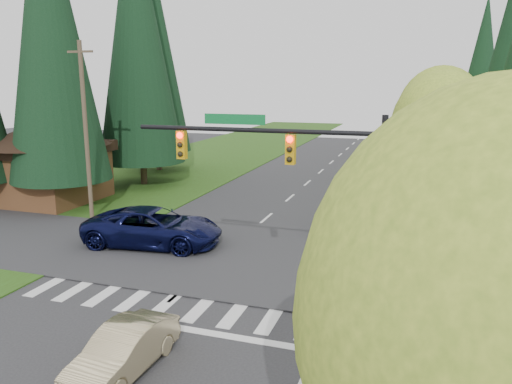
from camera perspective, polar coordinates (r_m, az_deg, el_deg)
The scene contains 30 objects.
ground at distance 16.15m, azimuth -15.98°, elevation -16.89°, with size 120.00×120.00×0.00m, color #28282B.
grass_east at distance 32.76m, azimuth 26.05°, elevation -2.55°, with size 14.00×110.00×0.06m, color #284311.
grass_west at distance 38.78m, azimuth -15.42°, elevation 0.44°, with size 14.00×110.00×0.06m, color #284311.
cross_street at distance 22.55m, azimuth -4.47°, elevation -7.80°, with size 120.00×8.00×0.10m, color #28282B.
sidewalk_east at distance 34.38m, azimuth 15.54°, elevation -1.00°, with size 1.80×80.00×0.13m, color gray.
curb_east at distance 34.43m, azimuth 14.13°, elevation -0.91°, with size 0.20×80.00×0.13m, color gray.
stone_wall_north at distance 42.14m, azimuth 18.46°, elevation 1.62°, with size 0.70×40.00×0.70m, color #4C4438.
traffic_signal at distance 16.68m, azimuth 4.50°, elevation 2.74°, with size 8.70×0.37×6.80m.
brown_building at distance 35.56m, azimuth -22.86°, elevation 3.95°, with size 8.40×8.40×5.40m.
utility_pole at distance 29.57m, azimuth -18.88°, elevation 6.65°, with size 1.60×0.24×10.00m.
decid_tree_0 at distance 25.59m, azimuth 20.45°, elevation 6.76°, with size 4.80×4.80×8.37m.
decid_tree_1 at distance 32.55m, azimuth 20.29°, elevation 8.18°, with size 5.20×5.20×8.80m.
decid_tree_2 at distance 39.53m, azimuth 19.73°, elevation 9.02°, with size 5.00×5.00×8.82m.
decid_tree_3 at distance 46.54m, azimuth 19.68°, elevation 9.11°, with size 5.00×5.00×8.55m.
decid_tree_4 at distance 53.52m, azimuth 19.69°, elevation 9.87°, with size 5.40×5.40×9.18m.
decid_tree_5 at distance 60.53m, azimuth 19.35°, elevation 9.61°, with size 4.80×4.80×8.30m.
decid_tree_6 at distance 67.51m, azimuth 19.39°, elevation 10.11°, with size 5.20×5.20×8.86m.
decid_tree_south at distance 6.11m, azimuth 26.90°, elevation -13.25°, with size 4.60×4.60×7.92m.
conifer_w_a at distance 33.33m, azimuth -22.46°, elevation 16.71°, with size 6.12×6.12×19.80m.
conifer_w_b at distance 38.24m, azimuth -21.88°, elevation 14.58°, with size 5.44×5.44×17.80m.
conifer_w_c at distance 39.30m, azimuth -13.46°, elevation 17.23°, with size 6.46×6.46×20.80m.
conifer_w_e at distance 45.40m, azimuth -11.53°, elevation 15.36°, with size 5.78×5.78×18.80m.
conifer_e_c at distance 59.77m, azimuth 24.44°, elevation 12.79°, with size 5.10×5.10×16.80m.
sedan_champagne at distance 14.67m, azimuth -14.95°, elevation -17.12°, with size 1.37×3.93×1.30m, color #CAB686.
suv_navy at distance 24.70m, azimuth -11.64°, elevation -3.96°, with size 3.06×6.63×1.84m, color #0A0D33.
parked_car_a at distance 27.16m, azimuth 9.04°, elevation -2.86°, with size 1.63×4.05×1.38m, color #B6B6BB.
parked_car_b at distance 34.34m, azimuth 12.96°, elevation 0.22°, with size 1.99×4.88×1.42m, color slate.
parked_car_c at distance 41.26m, azimuth 12.89°, elevation 2.25°, with size 1.52×4.34×1.43m, color silver.
parked_car_d at distance 52.72m, azimuth 13.74°, elevation 4.29°, with size 1.52×3.77×1.29m, color silver.
parked_car_e at distance 56.30m, azimuth 15.48°, elevation 4.69°, with size 1.80×4.43×1.29m, color #ADAEB2.
Camera 1 is at (8.28, -11.48, 7.78)m, focal length 35.00 mm.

